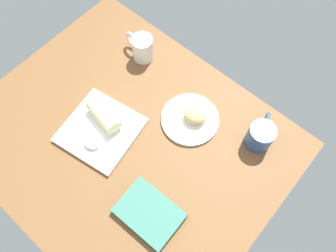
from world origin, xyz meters
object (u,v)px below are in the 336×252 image
(coffee_mug, at_px, (261,135))
(second_mug, at_px, (142,47))
(scone_pastry, at_px, (195,115))
(book_stack, at_px, (149,213))
(square_plate, at_px, (101,130))
(round_plate, at_px, (190,119))
(sauce_cup, at_px, (93,142))
(breakfast_wrap, at_px, (104,115))

(coffee_mug, distance_m, second_mug, 0.57)
(scone_pastry, bearing_deg, book_stack, 106.00)
(square_plate, bearing_deg, round_plate, -131.22)
(book_stack, xyz_separation_m, coffee_mug, (-0.12, -0.45, 0.03))
(round_plate, bearing_deg, scone_pastry, -136.19)
(scone_pastry, distance_m, sauce_cup, 0.38)
(scone_pastry, bearing_deg, second_mug, -14.38)
(round_plate, height_order, square_plate, square_plate)
(square_plate, height_order, book_stack, book_stack)
(round_plate, bearing_deg, book_stack, 108.50)
(sauce_cup, distance_m, book_stack, 0.32)
(sauce_cup, xyz_separation_m, second_mug, (0.13, -0.40, 0.03))
(sauce_cup, xyz_separation_m, book_stack, (-0.31, 0.05, -0.01))
(coffee_mug, bearing_deg, book_stack, 75.24)
(book_stack, height_order, second_mug, second_mug)
(sauce_cup, bearing_deg, coffee_mug, -137.46)
(square_plate, xyz_separation_m, book_stack, (-0.33, 0.10, 0.01))
(scone_pastry, distance_m, square_plate, 0.35)
(round_plate, xyz_separation_m, coffee_mug, (-0.24, -0.10, 0.04))
(square_plate, bearing_deg, coffee_mug, -142.78)
(breakfast_wrap, bearing_deg, sauce_cup, -149.05)
(round_plate, height_order, coffee_mug, coffee_mug)
(book_stack, relative_size, second_mug, 1.49)
(square_plate, xyz_separation_m, sauce_cup, (-0.02, 0.05, 0.02))
(breakfast_wrap, relative_size, coffee_mug, 0.99)
(round_plate, height_order, second_mug, second_mug)
(square_plate, relative_size, sauce_cup, 4.53)
(sauce_cup, relative_size, breakfast_wrap, 0.40)
(second_mug, bearing_deg, sauce_cup, 108.44)
(scone_pastry, relative_size, second_mug, 0.59)
(breakfast_wrap, height_order, coffee_mug, coffee_mug)
(breakfast_wrap, bearing_deg, coffee_mug, -46.66)
(second_mug, bearing_deg, scone_pastry, 165.62)
(breakfast_wrap, height_order, book_stack, breakfast_wrap)
(second_mug, bearing_deg, round_plate, 163.05)
(book_stack, xyz_separation_m, second_mug, (0.45, -0.45, 0.04))
(coffee_mug, bearing_deg, square_plate, 37.22)
(book_stack, distance_m, second_mug, 0.64)
(round_plate, bearing_deg, coffee_mug, -157.80)
(scone_pastry, relative_size, coffee_mug, 0.58)
(round_plate, distance_m, square_plate, 0.33)
(round_plate, bearing_deg, second_mug, -16.95)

